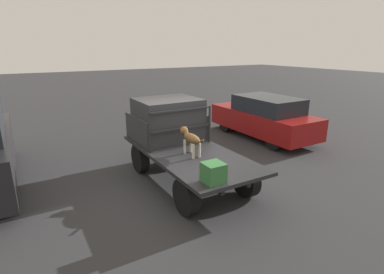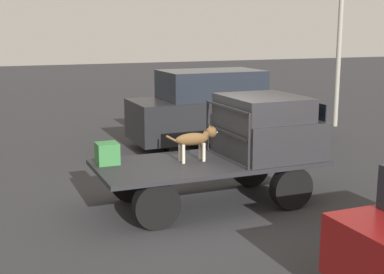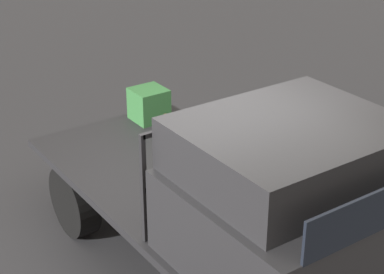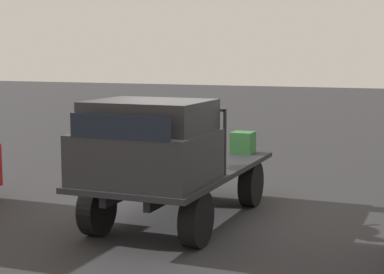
{
  "view_description": "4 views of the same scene",
  "coord_description": "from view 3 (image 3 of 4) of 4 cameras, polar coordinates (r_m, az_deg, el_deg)",
  "views": [
    {
      "loc": [
        -6.03,
        3.44,
        3.29
      ],
      "look_at": [
        -0.31,
        0.07,
        1.29
      ],
      "focal_mm": 28.0,
      "sensor_mm": 36.0,
      "label": 1
    },
    {
      "loc": [
        -3.91,
        -8.66,
        3.22
      ],
      "look_at": [
        -0.31,
        0.07,
        1.29
      ],
      "focal_mm": 50.0,
      "sensor_mm": 36.0,
      "label": 2
    },
    {
      "loc": [
        4.25,
        -3.09,
        3.94
      ],
      "look_at": [
        -0.31,
        0.07,
        1.29
      ],
      "focal_mm": 60.0,
      "sensor_mm": 36.0,
      "label": 3
    },
    {
      "loc": [
        9.2,
        3.92,
        2.65
      ],
      "look_at": [
        -0.31,
        0.07,
        1.29
      ],
      "focal_mm": 60.0,
      "sensor_mm": 36.0,
      "label": 4
    }
  ],
  "objects": [
    {
      "name": "truck_headboard",
      "position": [
        5.55,
        3.28,
        -0.8
      ],
      "size": [
        0.04,
        1.76,
        0.98
      ],
      "color": "#232326",
      "rests_on": "flatbed_truck"
    },
    {
      "name": "ground_plane",
      "position": [
        6.57,
        1.05,
        -11.34
      ],
      "size": [
        80.0,
        80.0,
        0.0
      ],
      "primitive_type": "plane",
      "color": "#2D2D30"
    },
    {
      "name": "dog",
      "position": [
        6.09,
        0.49,
        -0.64
      ],
      "size": [
        1.03,
        0.23,
        0.65
      ],
      "rotation": [
        0.0,
        0.0,
        0.19
      ],
      "color": "beige",
      "rests_on": "flatbed_truck"
    },
    {
      "name": "cargo_crate",
      "position": [
        7.58,
        -3.85,
        2.91
      ],
      "size": [
        0.38,
        0.38,
        0.38
      ],
      "color": "#337038",
      "rests_on": "flatbed_truck"
    },
    {
      "name": "flatbed_truck",
      "position": [
        6.22,
        1.09,
        -6.85
      ],
      "size": [
        4.14,
        1.88,
        0.84
      ],
      "color": "black",
      "rests_on": "ground"
    },
    {
      "name": "truck_cab",
      "position": [
        5.05,
        9.06,
        -5.3
      ],
      "size": [
        1.6,
        1.76,
        1.14
      ],
      "color": "#28282B",
      "rests_on": "flatbed_truck"
    }
  ]
}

